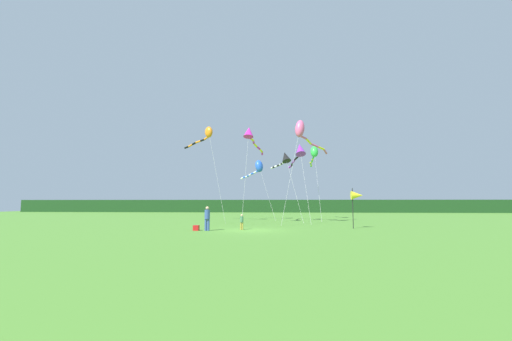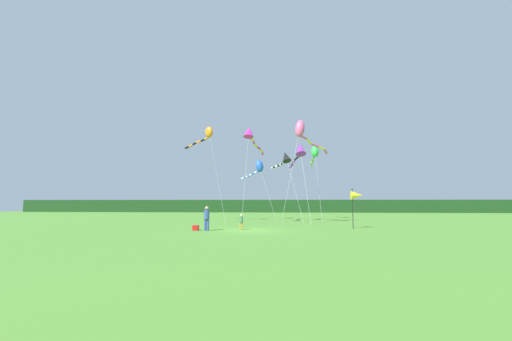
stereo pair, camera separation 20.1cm
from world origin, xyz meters
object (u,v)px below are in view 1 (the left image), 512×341
object	(u,v)px
kite_green	(314,153)
kite_rainbow	(302,131)
person_adult	(207,217)
kite_purple	(299,150)
cooler_box	(196,228)
kite_black	(285,158)
banner_flag_pole	(357,196)
kite_magenta	(250,135)
kite_blue	(258,167)
person_child	(242,221)
kite_orange	(207,134)

from	to	relation	value
kite_green	kite_rainbow	size ratio (longest dim) A/B	0.89
person_adult	kite_purple	bearing A→B (deg)	55.29
cooler_box	kite_black	size ratio (longest dim) A/B	0.05
kite_black	banner_flag_pole	bearing A→B (deg)	-58.38
kite_green	kite_magenta	world-z (taller)	kite_magenta
kite_purple	kite_black	distance (m)	2.05
kite_blue	person_child	bearing A→B (deg)	-91.07
kite_green	kite_black	size ratio (longest dim) A/B	1.17
person_adult	person_child	world-z (taller)	person_adult
banner_flag_pole	kite_magenta	bearing A→B (deg)	149.06
kite_magenta	cooler_box	bearing A→B (deg)	-111.21
kite_green	kite_black	xyz separation A→B (m)	(-3.60, -4.56, -1.15)
person_adult	kite_green	distance (m)	20.16
person_child	kite_magenta	bearing A→B (deg)	90.54
kite_blue	banner_flag_pole	bearing A→B (deg)	-54.57
kite_rainbow	kite_magenta	bearing A→B (deg)	-179.64
person_child	kite_black	distance (m)	12.96
kite_purple	kite_orange	distance (m)	9.98
kite_rainbow	person_child	bearing A→B (deg)	-124.68
person_adult	cooler_box	bearing A→B (deg)	174.57
kite_purple	person_child	bearing A→B (deg)	-117.12
kite_rainbow	cooler_box	bearing A→B (deg)	-135.30
person_child	kite_green	distance (m)	18.46
kite_orange	kite_rainbow	size ratio (longest dim) A/B	1.00
kite_purple	kite_blue	world-z (taller)	kite_purple
kite_magenta	person_child	bearing A→B (deg)	-89.46
banner_flag_pole	kite_black	size ratio (longest dim) A/B	0.41
kite_purple	kite_rainbow	size ratio (longest dim) A/B	0.83
cooler_box	kite_blue	distance (m)	16.48
kite_blue	kite_black	xyz separation A→B (m)	(3.13, -3.19, 0.66)
kite_orange	person_adult	bearing A→B (deg)	-76.25
cooler_box	kite_magenta	size ratio (longest dim) A/B	0.04
kite_magenta	kite_rainbow	xyz separation A→B (m)	(5.10, 0.03, 0.29)
kite_green	kite_black	bearing A→B (deg)	-128.31
kite_black	cooler_box	bearing A→B (deg)	-119.41
banner_flag_pole	kite_orange	xyz separation A→B (m)	(-13.84, 7.38, 6.70)
kite_blue	kite_black	distance (m)	4.52
kite_magenta	kite_blue	bearing A→B (deg)	87.22
kite_magenta	kite_rainbow	distance (m)	5.11
person_child	kite_purple	distance (m)	12.72
cooler_box	kite_black	bearing A→B (deg)	60.59
kite_magenta	kite_purple	bearing A→B (deg)	25.12
person_adult	banner_flag_pole	bearing A→B (deg)	13.99
cooler_box	kite_green	size ratio (longest dim) A/B	0.05
banner_flag_pole	kite_green	xyz separation A→B (m)	(-1.94, 13.56, 5.47)
cooler_box	kite_orange	world-z (taller)	kite_orange
person_child	cooler_box	size ratio (longest dim) A/B	2.78
banner_flag_pole	kite_purple	xyz separation A→B (m)	(-4.03, 7.72, 4.88)
person_adult	person_child	xyz separation A→B (m)	(2.41, 0.98, -0.34)
kite_orange	kite_black	xyz separation A→B (m)	(8.30, 1.62, -2.38)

